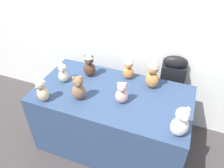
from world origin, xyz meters
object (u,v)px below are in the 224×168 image
Objects in this scene: teddy_bear_cream at (63,72)px; teddy_bear_snow at (180,123)px; teddy_bear_sand at (42,89)px; teddy_bear_ginger at (128,69)px; teddy_bear_cocoa at (89,65)px; teddy_bear_mocha at (79,89)px; teddy_bear_caramel at (153,74)px; display_table at (112,119)px; teddy_bear_blush at (122,93)px; instrument_case at (169,92)px.

teddy_bear_cream is 1.34m from teddy_bear_snow.
teddy_bear_ginger is (0.68, 0.67, -0.01)m from teddy_bear_sand.
teddy_bear_mocha is at bearing -94.04° from teddy_bear_cocoa.
teddy_bear_sand is 1.14m from teddy_bear_caramel.
teddy_bear_cocoa is (-0.36, 0.21, 0.55)m from display_table.
teddy_bear_cream is 0.91× the size of teddy_bear_mocha.
teddy_bear_cocoa is at bearing -170.80° from teddy_bear_ginger.
teddy_bear_ginger is (-0.06, 0.42, 0.02)m from teddy_bear_blush.
display_table is at bearing 48.24° from teddy_bear_sand.
teddy_bear_sand is at bearing -128.78° from teddy_bear_cocoa.
teddy_bear_sand is 1.06× the size of teddy_bear_ginger.
teddy_bear_ginger is 0.90× the size of teddy_bear_snow.
display_table is at bearing -23.06° from teddy_bear_cream.
teddy_bear_ginger reaches higher than teddy_bear_blush.
instrument_case is 1.06m from teddy_bear_cocoa.
teddy_bear_sand is at bearing -123.69° from teddy_bear_caramel.
instrument_case is 3.75× the size of teddy_bear_mocha.
teddy_bear_ginger is (-0.47, -0.25, 0.39)m from instrument_case.
teddy_bear_mocha is 0.93× the size of teddy_bear_snow.
teddy_bear_blush is 0.82× the size of teddy_bear_snow.
teddy_bear_sand is 0.85× the size of teddy_bear_caramel.
teddy_bear_cocoa is 0.45m from teddy_bear_ginger.
teddy_bear_ginger is (0.43, 0.11, -0.02)m from teddy_bear_cocoa.
teddy_bear_blush is at bearing 36.86° from teddy_bear_sand.
teddy_bear_caramel is at bearing 41.22° from teddy_bear_blush.
display_table is at bearing -141.19° from instrument_case.
teddy_bear_blush is (-0.41, -0.67, 0.38)m from instrument_case.
teddy_bear_ginger reaches higher than instrument_case.
teddy_bear_cocoa is 0.31m from teddy_bear_cream.
display_table is 0.80m from instrument_case.
teddy_bear_blush is at bearing -46.85° from teddy_bear_cocoa.
teddy_bear_sand is 0.61m from teddy_bear_cocoa.
teddy_bear_snow is (0.65, -0.63, 0.01)m from teddy_bear_ginger.
teddy_bear_caramel reaches higher than teddy_bear_mocha.
teddy_bear_ginger is at bearing 25.70° from teddy_bear_mocha.
teddy_bear_sand is at bearing 174.52° from teddy_bear_mocha.
teddy_bear_caramel reaches higher than display_table.
teddy_bear_blush reaches higher than display_table.
teddy_bear_cream is (-0.22, -0.21, -0.03)m from teddy_bear_cocoa.
teddy_bear_mocha is (0.33, 0.15, -0.01)m from teddy_bear_sand.
teddy_bear_sand is 1.32m from teddy_bear_snow.
teddy_bear_sand reaches higher than teddy_bear_cream.
teddy_bear_caramel reaches higher than teddy_bear_cocoa.
teddy_bear_ginger is at bearing 76.94° from display_table.
teddy_bear_mocha is at bearing 141.31° from teddy_bear_snow.
teddy_bear_mocha reaches higher than teddy_bear_cream.
teddy_bear_cocoa is (0.25, 0.56, 0.01)m from teddy_bear_sand.
teddy_bear_ginger is 0.63m from teddy_bear_mocha.
teddy_bear_cocoa is 0.72m from teddy_bear_caramel.
instrument_case reaches higher than display_table.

